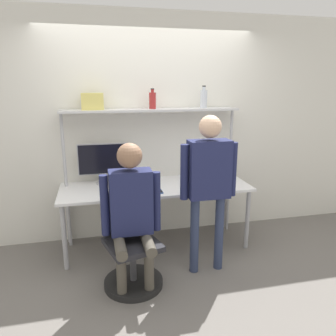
% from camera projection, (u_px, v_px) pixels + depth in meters
% --- Properties ---
extents(ground_plane, '(12.00, 12.00, 0.00)m').
position_uv_depth(ground_plane, '(163.00, 261.00, 3.57)').
color(ground_plane, slate).
extents(wall_back, '(8.00, 0.06, 2.70)m').
position_uv_depth(wall_back, '(149.00, 129.00, 4.00)').
color(wall_back, silver).
rests_on(wall_back, ground_plane).
extents(desk, '(2.15, 0.75, 0.74)m').
position_uv_depth(desk, '(156.00, 191.00, 3.78)').
color(desk, white).
rests_on(desk, ground_plane).
extents(shelf_unit, '(2.04, 0.29, 1.60)m').
position_uv_depth(shelf_unit, '(152.00, 125.00, 3.80)').
color(shelf_unit, silver).
rests_on(shelf_unit, ground_plane).
extents(monitor, '(0.58, 0.19, 0.48)m').
position_uv_depth(monitor, '(103.00, 161.00, 3.79)').
color(monitor, '#B7B7BC').
rests_on(monitor, desk).
extents(laptop, '(0.33, 0.24, 0.24)m').
position_uv_depth(laptop, '(132.00, 186.00, 3.55)').
color(laptop, silver).
rests_on(laptop, desk).
extents(cell_phone, '(0.07, 0.15, 0.01)m').
position_uv_depth(cell_phone, '(159.00, 191.00, 3.55)').
color(cell_phone, '#264C8C').
rests_on(cell_phone, desk).
extents(office_chair, '(0.57, 0.57, 0.90)m').
position_uv_depth(office_chair, '(131.00, 257.00, 3.11)').
color(office_chair, black).
rests_on(office_chair, ground_plane).
extents(person_seated, '(0.55, 0.47, 1.38)m').
position_uv_depth(person_seated, '(131.00, 206.00, 2.94)').
color(person_seated, '#4C473D').
rests_on(person_seated, ground_plane).
extents(person_standing, '(0.57, 0.22, 1.60)m').
position_uv_depth(person_standing, '(209.00, 176.00, 3.17)').
color(person_standing, '#2D3856').
rests_on(person_standing, ground_plane).
extents(bottle_clear, '(0.08, 0.08, 0.26)m').
position_uv_depth(bottle_clear, '(204.00, 99.00, 3.87)').
color(bottle_clear, silver).
rests_on(bottle_clear, shelf_unit).
extents(bottle_red, '(0.08, 0.08, 0.23)m').
position_uv_depth(bottle_red, '(153.00, 100.00, 3.74)').
color(bottle_red, maroon).
rests_on(bottle_red, shelf_unit).
extents(storage_box, '(0.24, 0.16, 0.18)m').
position_uv_depth(storage_box, '(92.00, 101.00, 3.59)').
color(storage_box, '#DBCC66').
rests_on(storage_box, shelf_unit).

